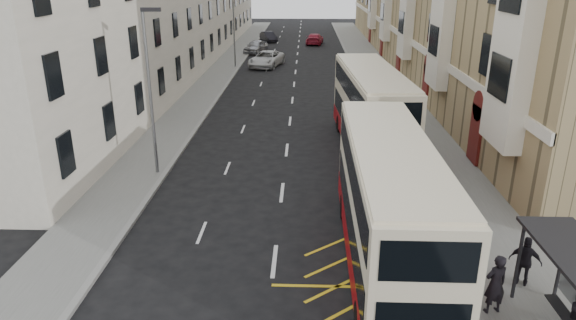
{
  "coord_description": "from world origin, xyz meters",
  "views": [
    {
      "loc": [
        1.04,
        -11.84,
        9.75
      ],
      "look_at": [
        0.32,
        8.69,
        2.1
      ],
      "focal_mm": 32.0,
      "sensor_mm": 36.0,
      "label": 1
    }
  ],
  "objects_px": {
    "street_lamp_near": "(150,84)",
    "double_decker_rear": "(371,111)",
    "pedestrian_near": "(495,284)",
    "car_red": "(315,39)",
    "white_van": "(266,59)",
    "car_dark": "(268,37)",
    "street_lamp_far": "(234,23)",
    "pedestrian_far": "(525,261)",
    "car_silver": "(256,47)",
    "double_decker_front": "(388,206)"
  },
  "relations": [
    {
      "from": "white_van",
      "to": "pedestrian_near",
      "type": "bearing_deg",
      "value": -63.67
    },
    {
      "from": "double_decker_rear",
      "to": "car_dark",
      "type": "distance_m",
      "value": 47.97
    },
    {
      "from": "car_dark",
      "to": "car_red",
      "type": "relative_size",
      "value": 0.84
    },
    {
      "from": "pedestrian_far",
      "to": "car_red",
      "type": "xyz_separation_m",
      "value": [
        -5.92,
        57.9,
        -0.26
      ]
    },
    {
      "from": "double_decker_front",
      "to": "double_decker_rear",
      "type": "xyz_separation_m",
      "value": [
        0.82,
        12.15,
        0.07
      ]
    },
    {
      "from": "car_silver",
      "to": "car_dark",
      "type": "relative_size",
      "value": 1.1
    },
    {
      "from": "double_decker_front",
      "to": "white_van",
      "type": "bearing_deg",
      "value": 100.51
    },
    {
      "from": "street_lamp_near",
      "to": "double_decker_front",
      "type": "distance_m",
      "value": 13.29
    },
    {
      "from": "street_lamp_near",
      "to": "car_red",
      "type": "height_order",
      "value": "street_lamp_near"
    },
    {
      "from": "street_lamp_far",
      "to": "pedestrian_near",
      "type": "relative_size",
      "value": 4.2
    },
    {
      "from": "pedestrian_near",
      "to": "car_dark",
      "type": "bearing_deg",
      "value": -95.35
    },
    {
      "from": "pedestrian_far",
      "to": "white_van",
      "type": "xyz_separation_m",
      "value": [
        -11.29,
        40.24,
        -0.19
      ]
    },
    {
      "from": "double_decker_front",
      "to": "white_van",
      "type": "distance_m",
      "value": 39.72
    },
    {
      "from": "pedestrian_near",
      "to": "white_van",
      "type": "distance_m",
      "value": 42.86
    },
    {
      "from": "car_dark",
      "to": "pedestrian_near",
      "type": "bearing_deg",
      "value": -101.29
    },
    {
      "from": "double_decker_front",
      "to": "car_silver",
      "type": "relative_size",
      "value": 2.45
    },
    {
      "from": "car_red",
      "to": "white_van",
      "type": "bearing_deg",
      "value": 80.1
    },
    {
      "from": "double_decker_front",
      "to": "car_red",
      "type": "relative_size",
      "value": 2.26
    },
    {
      "from": "double_decker_rear",
      "to": "double_decker_front",
      "type": "bearing_deg",
      "value": -97.44
    },
    {
      "from": "pedestrian_far",
      "to": "car_dark",
      "type": "relative_size",
      "value": 0.4
    },
    {
      "from": "car_red",
      "to": "double_decker_front",
      "type": "bearing_deg",
      "value": 98.67
    },
    {
      "from": "car_red",
      "to": "car_silver",
      "type": "bearing_deg",
      "value": 55.01
    },
    {
      "from": "white_van",
      "to": "street_lamp_near",
      "type": "bearing_deg",
      "value": -82.83
    },
    {
      "from": "car_dark",
      "to": "car_red",
      "type": "xyz_separation_m",
      "value": [
        6.59,
        -2.49,
        0.03
      ]
    },
    {
      "from": "pedestrian_near",
      "to": "car_dark",
      "type": "relative_size",
      "value": 0.45
    },
    {
      "from": "car_dark",
      "to": "street_lamp_near",
      "type": "bearing_deg",
      "value": -113.63
    },
    {
      "from": "pedestrian_near",
      "to": "car_red",
      "type": "distance_m",
      "value": 59.55
    },
    {
      "from": "street_lamp_near",
      "to": "white_van",
      "type": "xyz_separation_m",
      "value": [
        3.19,
        30.88,
        -3.82
      ]
    },
    {
      "from": "pedestrian_near",
      "to": "double_decker_front",
      "type": "bearing_deg",
      "value": -58.61
    },
    {
      "from": "car_silver",
      "to": "car_red",
      "type": "bearing_deg",
      "value": 63.84
    },
    {
      "from": "street_lamp_near",
      "to": "double_decker_rear",
      "type": "height_order",
      "value": "street_lamp_near"
    },
    {
      "from": "street_lamp_far",
      "to": "pedestrian_near",
      "type": "distance_m",
      "value": 43.01
    },
    {
      "from": "car_silver",
      "to": "car_red",
      "type": "relative_size",
      "value": 0.92
    },
    {
      "from": "pedestrian_far",
      "to": "car_red",
      "type": "relative_size",
      "value": 0.34
    },
    {
      "from": "street_lamp_near",
      "to": "double_decker_rear",
      "type": "bearing_deg",
      "value": 19.75
    },
    {
      "from": "double_decker_front",
      "to": "pedestrian_near",
      "type": "distance_m",
      "value": 4.05
    },
    {
      "from": "pedestrian_far",
      "to": "car_dark",
      "type": "xyz_separation_m",
      "value": [
        -12.51,
        60.39,
        -0.3
      ]
    },
    {
      "from": "street_lamp_far",
      "to": "car_silver",
      "type": "relative_size",
      "value": 1.71
    },
    {
      "from": "white_van",
      "to": "car_dark",
      "type": "height_order",
      "value": "white_van"
    },
    {
      "from": "street_lamp_far",
      "to": "white_van",
      "type": "relative_size",
      "value": 1.37
    },
    {
      "from": "street_lamp_near",
      "to": "street_lamp_far",
      "type": "distance_m",
      "value": 30.0
    },
    {
      "from": "double_decker_rear",
      "to": "pedestrian_near",
      "type": "bearing_deg",
      "value": -85.88
    },
    {
      "from": "street_lamp_near",
      "to": "street_lamp_far",
      "type": "bearing_deg",
      "value": 90.0
    },
    {
      "from": "pedestrian_far",
      "to": "car_silver",
      "type": "bearing_deg",
      "value": -48.2
    },
    {
      "from": "street_lamp_far",
      "to": "pedestrian_far",
      "type": "distance_m",
      "value": 42.09
    },
    {
      "from": "car_silver",
      "to": "double_decker_rear",
      "type": "bearing_deg",
      "value": -58.96
    },
    {
      "from": "car_dark",
      "to": "double_decker_front",
      "type": "bearing_deg",
      "value": -103.5
    },
    {
      "from": "car_silver",
      "to": "car_dark",
      "type": "bearing_deg",
      "value": 101.44
    },
    {
      "from": "pedestrian_far",
      "to": "car_red",
      "type": "distance_m",
      "value": 58.2
    },
    {
      "from": "double_decker_front",
      "to": "pedestrian_near",
      "type": "height_order",
      "value": "double_decker_front"
    }
  ]
}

